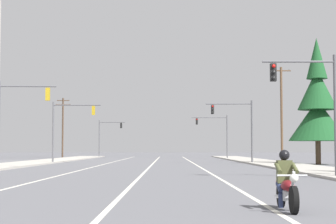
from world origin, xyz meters
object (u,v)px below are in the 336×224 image
Objects in this scene: traffic_signal_near_right at (313,98)px; traffic_signal_near_left at (13,112)px; motorcycle_with_rider at (284,186)px; traffic_signal_far_left at (105,133)px; traffic_signal_mid_right at (236,122)px; utility_pole_right_far at (279,112)px; utility_pole_left_far at (61,125)px; traffic_signal_mid_left at (65,122)px; traffic_signal_far_right at (215,130)px; conifer_tree_right_verge_far at (315,106)px.

traffic_signal_near_left is at bearing 147.75° from traffic_signal_near_right.
traffic_signal_far_left reaches higher than motorcycle_with_rider.
traffic_signal_mid_right is 0.60× the size of utility_pole_right_far.
utility_pole_left_far is (-24.09, 62.02, 1.09)m from traffic_signal_near_right.
traffic_signal_mid_left is (-17.57, 29.04, 0.07)m from traffic_signal_near_right.
utility_pole_left_far is at bearing 104.34° from motorcycle_with_rider.
traffic_signal_near_left is at bearing 117.57° from motorcycle_with_rider.
traffic_signal_far_right is (17.62, 40.87, 0.07)m from traffic_signal_near_left.
traffic_signal_near_left and traffic_signal_far_right have the same top height.
traffic_signal_near_left and traffic_signal_mid_left have the same top height.
utility_pole_right_far is at bearing 81.47° from traffic_signal_near_right.
traffic_signal_far_right is (17.12, 23.24, 0.02)m from traffic_signal_mid_left.
motorcycle_with_rider is 29.54m from traffic_signal_near_left.
traffic_signal_far_left is 0.53× the size of conifer_tree_right_verge_far.
traffic_signal_mid_right reaches higher than motorcycle_with_rider.
traffic_signal_near_left and traffic_signal_mid_right have the same top height.
motorcycle_with_rider is 79.20m from utility_pole_left_far.
conifer_tree_right_verge_far is at bearing -51.37° from utility_pole_left_far.
traffic_signal_mid_left is 28.86m from traffic_signal_far_right.
traffic_signal_near_left is 0.53× the size of conifer_tree_right_verge_far.
traffic_signal_mid_right is (17.63, 15.94, 0.04)m from traffic_signal_near_left.
traffic_signal_mid_left is 1.00× the size of traffic_signal_far_left.
traffic_signal_mid_right is 24.93m from traffic_signal_far_right.
traffic_signal_far_left is at bearing 99.14° from motorcycle_with_rider.
motorcycle_with_rider is 0.35× the size of traffic_signal_mid_left.
utility_pole_left_far is (-29.15, 28.24, -0.29)m from utility_pole_right_far.
motorcycle_with_rider is 82.75m from traffic_signal_far_left.
conifer_tree_right_verge_far is at bearing -26.84° from traffic_signal_mid_right.
traffic_signal_near_left is 44.51m from traffic_signal_far_right.
traffic_signal_far_right reaches higher than motorcycle_with_rider.
traffic_signal_mid_left is at bearing 174.34° from traffic_signal_mid_right.
traffic_signal_near_right and traffic_signal_far_left have the same top height.
traffic_signal_far_right is at bearing 90.50° from traffic_signal_near_right.
traffic_signal_mid_right is 43.26m from traffic_signal_far_left.
traffic_signal_far_right is at bearing 90.02° from traffic_signal_mid_right.
utility_pole_left_far is 0.81× the size of conifer_tree_right_verge_far.
motorcycle_with_rider is 45.68m from traffic_signal_mid_left.
traffic_signal_near_left is 1.00× the size of traffic_signal_far_right.
traffic_signal_near_right reaches higher than motorcycle_with_rider.
conifer_tree_right_verge_far is at bearing -12.15° from traffic_signal_mid_left.
traffic_signal_near_right is 21.38m from traffic_signal_near_left.
utility_pole_right_far is 9.99m from conifer_tree_right_verge_far.
utility_pole_right_far is at bearing 97.67° from conifer_tree_right_verge_far.
traffic_signal_mid_left is (-17.12, 1.70, 0.02)m from traffic_signal_mid_right.
traffic_signal_mid_left is 38.00m from traffic_signal_far_left.
conifer_tree_right_verge_far is (6.85, -3.47, 1.29)m from traffic_signal_mid_right.
motorcycle_with_rider is at bearing -62.43° from traffic_signal_near_left.
utility_pole_right_far is (9.57, 48.37, 4.83)m from motorcycle_with_rider.
motorcycle_with_rider is 40.27m from conifer_tree_right_verge_far.
utility_pole_left_far is (-23.64, 34.68, 1.04)m from traffic_signal_mid_right.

